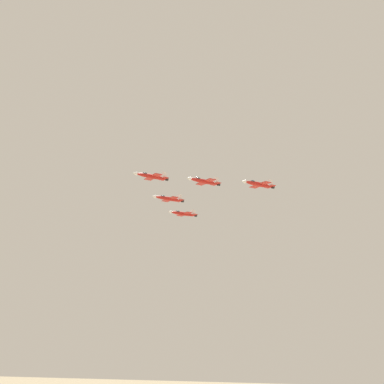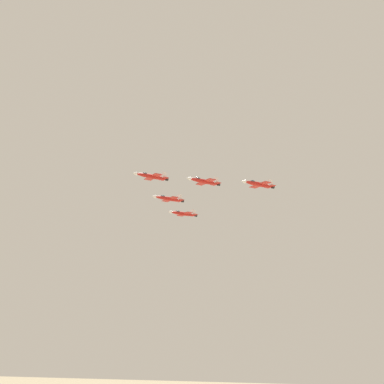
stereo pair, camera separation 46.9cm
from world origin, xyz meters
name	(u,v)px [view 1 (the left image)]	position (x,y,z in m)	size (l,w,h in m)	color
jet_lead	(151,176)	(1.45, 6.67, 147.97)	(14.38, 15.18, 3.88)	red
jet_left_wingman	(204,181)	(25.71, 9.62, 144.61)	(14.10, 15.26, 3.86)	red
jet_right_wingman	(169,199)	(2.44, 31.10, 143.57)	(14.37, 15.05, 3.87)	red
jet_left_outer	(259,184)	(49.97, 12.58, 142.33)	(14.59, 15.08, 3.90)	red
jet_right_outer	(183,214)	(3.44, 55.52, 141.34)	(14.59, 15.06, 3.90)	red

